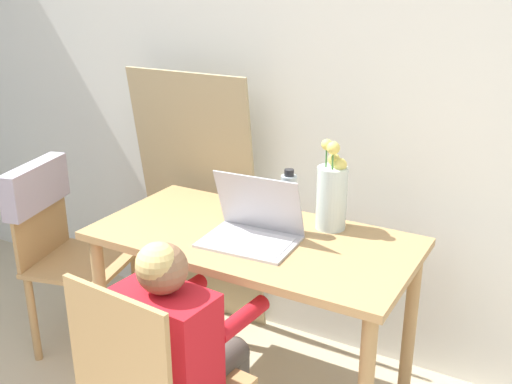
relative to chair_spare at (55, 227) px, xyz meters
name	(u,v)px	position (x,y,z in m)	size (l,w,h in m)	color
wall_back	(307,76)	(0.92, 0.64, 0.66)	(6.40, 0.05, 2.50)	silver
dining_table	(253,261)	(0.99, 0.06, 0.05)	(1.20, 0.61, 0.75)	tan
chair_spare	(55,227)	(0.00, 0.00, 0.00)	(0.51, 0.49, 0.88)	tan
person_seated	(180,339)	(1.01, -0.43, 0.00)	(0.35, 0.44, 0.95)	red
laptop	(253,226)	(1.01, 0.03, 0.21)	(0.35, 0.27, 0.24)	#B2B2B7
flower_vase	(332,193)	(1.21, 0.27, 0.29)	(0.12, 0.12, 0.35)	silver
water_bottle	(288,203)	(1.09, 0.15, 0.27)	(0.06, 0.06, 0.25)	silver
cardboard_panel	(199,202)	(0.45, 0.49, 0.04)	(0.63, 0.19, 1.26)	tan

